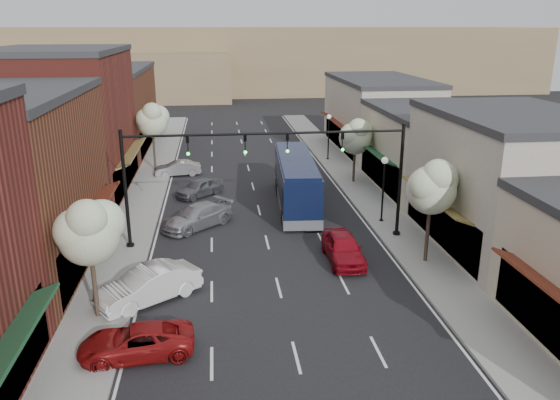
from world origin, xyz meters
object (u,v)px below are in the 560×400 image
object	(u,v)px
red_hatchback	(343,248)
signal_mast_left	(167,171)
tree_right_near	(433,185)
tree_right_far	(356,135)
tree_left_far	(152,120)
coach_bus	(296,181)
parked_car_e	(178,168)
signal_mast_right	(362,165)
parked_car_c	(197,216)
lamp_post_far	(329,130)
tree_left_near	(89,230)
parked_car_a	(136,342)
parked_car_d	(200,188)
parked_car_b	(149,285)
lamp_post_near	(384,179)

from	to	relation	value
red_hatchback	signal_mast_left	bearing A→B (deg)	161.43
tree_right_near	tree_right_far	size ratio (longest dim) A/B	1.10
tree_left_far	coach_bus	distance (m)	15.86
signal_mast_left	parked_car_e	world-z (taller)	signal_mast_left
signal_mast_right	parked_car_c	distance (m)	11.01
tree_right_far	coach_bus	distance (m)	7.87
tree_right_near	lamp_post_far	xyz separation A→B (m)	(-0.55, 24.06, -1.45)
tree_left_far	lamp_post_far	xyz separation A→B (m)	(16.05, 2.06, -1.60)
tree_left_far	coach_bus	xyz separation A→B (m)	(11.00, -11.09, -2.77)
tree_left_far	tree_left_near	bearing A→B (deg)	-90.00
coach_bus	red_hatchback	world-z (taller)	coach_bus
tree_left_near	red_hatchback	bearing A→B (deg)	21.83
lamp_post_far	parked_car_a	size ratio (longest dim) A/B	0.99
tree_left_near	parked_car_d	world-z (taller)	tree_left_near
signal_mast_right	parked_car_b	bearing A→B (deg)	-150.74
coach_bus	parked_car_b	distance (m)	16.21
signal_mast_left	parked_car_a	world-z (taller)	signal_mast_left
lamp_post_far	parked_car_e	world-z (taller)	lamp_post_far
parked_car_b	tree_left_near	bearing A→B (deg)	-90.36
tree_left_far	red_hatchback	distance (m)	24.67
tree_left_far	parked_car_e	distance (m)	4.82
tree_right_near	parked_car_a	bearing A→B (deg)	-154.08
tree_right_far	parked_car_d	size ratio (longest dim) A/B	1.36
signal_mast_right	signal_mast_left	bearing A→B (deg)	180.00
signal_mast_left	tree_left_far	world-z (taller)	signal_mast_left
tree_right_near	parked_car_b	xyz separation A→B (m)	(-14.55, -2.57, -3.63)
tree_left_far	lamp_post_near	distance (m)	22.33
parked_car_b	parked_car_d	world-z (taller)	parked_car_b
red_hatchback	parked_car_a	size ratio (longest dim) A/B	1.02
lamp_post_near	parked_car_a	bearing A→B (deg)	-135.78
tree_right_near	lamp_post_far	world-z (taller)	tree_right_near
parked_car_b	tree_right_far	bearing A→B (deg)	106.68
tree_left_near	tree_left_far	distance (m)	26.00
signal_mast_left	parked_car_c	world-z (taller)	signal_mast_left
tree_left_far	parked_car_e	size ratio (longest dim) A/B	1.57
lamp_post_near	parked_car_e	world-z (taller)	lamp_post_near
tree_left_near	lamp_post_far	distance (m)	32.35
parked_car_a	parked_car_e	xyz separation A→B (m)	(0.00, 27.24, 0.02)
tree_right_far	parked_car_e	size ratio (longest dim) A/B	1.39
signal_mast_left	parked_car_a	xyz separation A→B (m)	(-0.58, -11.12, -4.00)
signal_mast_right	parked_car_a	size ratio (longest dim) A/B	1.83
parked_car_a	tree_right_near	bearing A→B (deg)	110.55
signal_mast_right	lamp_post_far	bearing A→B (deg)	83.78
tree_right_near	tree_left_near	world-z (taller)	tree_right_near
signal_mast_left	lamp_post_far	world-z (taller)	signal_mast_left
lamp_post_near	coach_bus	xyz separation A→B (m)	(-5.06, 4.36, -1.17)
parked_car_a	parked_car_d	world-z (taller)	parked_car_d
coach_bus	parked_car_c	xyz separation A→B (m)	(-6.94, -3.75, -1.10)
tree_left_near	lamp_post_far	world-z (taller)	tree_left_near
tree_right_far	red_hatchback	xyz separation A→B (m)	(-4.46, -15.14, -3.21)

